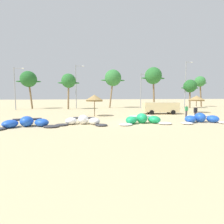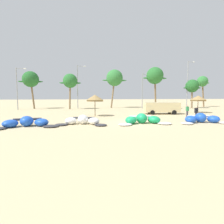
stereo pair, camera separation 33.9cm
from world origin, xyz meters
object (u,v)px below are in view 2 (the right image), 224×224
at_px(palm_leftmost, 31,80).
at_px(lamppost_east_center, 143,89).
at_px(palm_left_of_gap, 115,78).
at_px(lamppost_east, 188,83).
at_px(person_by_umbrellas, 196,113).
at_px(palm_right_of_gap, 202,82).
at_px(kite_center, 202,119).
at_px(parked_van, 161,107).
at_px(beach_umbrella_near_van, 95,98).
at_px(lamppost_west_center, 78,85).
at_px(kite_far_left, 26,123).
at_px(lamppost_west, 18,86).
at_px(palm_center_right, 192,86).
at_px(person_near_kites, 187,111).
at_px(beach_umbrella_middle, 198,98).
at_px(kite_left_of_center, 143,120).
at_px(palm_center_left, 155,76).
at_px(palm_left, 70,81).
at_px(kite_left, 82,121).

height_order(palm_leftmost, lamppost_east_center, palm_leftmost).
xyz_separation_m(palm_left_of_gap, lamppost_east, (16.45, -4.04, -1.13)).
bearing_deg(person_by_umbrellas, palm_right_of_gap, 52.26).
relative_size(kite_center, parked_van, 1.00).
distance_m(beach_umbrella_near_van, person_by_umbrellas, 13.19).
distance_m(lamppost_west_center, lamppost_east_center, 14.84).
height_order(kite_far_left, beach_umbrella_near_van, beach_umbrella_near_van).
xyz_separation_m(palm_right_of_gap, lamppost_west, (-43.57, -2.40, -1.62)).
bearing_deg(beach_umbrella_near_van, palm_center_right, 27.94).
distance_m(person_near_kites, person_by_umbrellas, 2.67).
height_order(kite_center, lamppost_east_center, lamppost_east_center).
height_order(beach_umbrella_near_van, palm_center_right, palm_center_right).
height_order(beach_umbrella_middle, lamppost_west_center, lamppost_west_center).
bearing_deg(beach_umbrella_middle, palm_center_right, 60.82).
bearing_deg(palm_left_of_gap, kite_left_of_center, -93.76).
relative_size(kite_far_left, palm_center_left, 0.67).
xyz_separation_m(person_by_umbrellas, palm_left_of_gap, (-5.71, 22.61, 6.23)).
relative_size(beach_umbrella_near_van, person_by_umbrellas, 1.87).
relative_size(kite_center, palm_right_of_gap, 0.71).
relative_size(kite_center, lamppost_east_center, 0.70).
xyz_separation_m(beach_umbrella_middle, palm_left, (-21.81, 12.13, 3.53)).
xyz_separation_m(kite_far_left, parked_van, (17.40, 8.78, 0.72)).
bearing_deg(palm_leftmost, beach_umbrella_near_van, -52.61).
height_order(palm_left_of_gap, palm_center_left, palm_left_of_gap).
height_order(palm_center_left, lamppost_east_center, palm_center_left).
xyz_separation_m(parked_van, person_by_umbrellas, (1.17, -7.14, -0.27)).
height_order(kite_center, palm_left, palm_left).
height_order(beach_umbrella_middle, palm_leftmost, palm_leftmost).
distance_m(kite_left, lamppost_east_center, 25.87).
height_order(palm_left_of_gap, palm_center_right, palm_left_of_gap).
height_order(kite_left_of_center, lamppost_west, lamppost_west).
distance_m(kite_center, palm_left_of_gap, 26.17).
relative_size(person_near_kites, palm_left_of_gap, 0.18).
bearing_deg(palm_left_of_gap, person_near_kites, -72.68).
distance_m(person_near_kites, palm_center_left, 15.93).
height_order(person_by_umbrellas, lamppost_west, lamppost_west).
xyz_separation_m(kite_left_of_center, lamppost_west_center, (-6.88, 23.90, 5.03)).
xyz_separation_m(person_by_umbrellas, palm_left, (-15.83, 20.19, 5.16)).
xyz_separation_m(palm_leftmost, palm_center_left, (26.54, -5.68, 0.65)).
bearing_deg(palm_left_of_gap, palm_leftmost, 179.27).
height_order(kite_left_of_center, beach_umbrella_middle, beach_umbrella_middle).
height_order(kite_left_of_center, palm_center_right, palm_center_right).
bearing_deg(kite_left_of_center, parked_van, 55.24).
bearing_deg(lamppost_west, palm_left, 1.02).
relative_size(parked_van, palm_left_of_gap, 0.62).
height_order(beach_umbrella_middle, palm_left_of_gap, palm_left_of_gap).
bearing_deg(palm_left, beach_umbrella_near_van, -73.45).
xyz_separation_m(parked_van, lamppost_west, (-25.08, 12.86, 3.74)).
height_order(beach_umbrella_near_van, person_near_kites, beach_umbrella_near_van).
xyz_separation_m(palm_left, lamppost_west_center, (1.65, 2.02, -0.55)).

